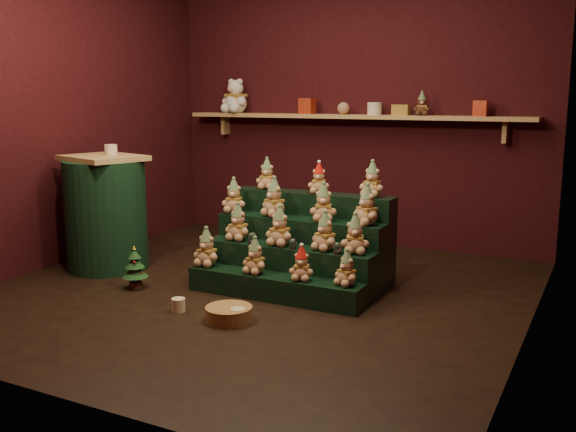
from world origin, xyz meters
The scene contains 41 objects.
ground centered at (0.00, 0.00, 0.00)m, with size 4.00×4.00×0.00m, color black.
back_wall centered at (0.00, 2.05, 1.40)m, with size 4.00×0.10×2.80m, color black.
front_wall centered at (0.00, -2.05, 1.40)m, with size 4.00×0.10×2.80m, color black.
left_wall centered at (-2.05, 0.00, 1.40)m, with size 0.10×4.00×2.80m, color black.
right_wall centered at (2.05, 0.00, 1.40)m, with size 0.10×4.00×2.80m, color black.
back_shelf centered at (0.00, 1.87, 1.29)m, with size 3.60×0.26×0.24m.
riser_tier_front centered at (0.21, -0.09, 0.09)m, with size 1.40×0.22×0.18m, color black.
riser_tier_midfront centered at (0.21, 0.13, 0.18)m, with size 1.40×0.22×0.36m, color black.
riser_tier_midback centered at (0.21, 0.35, 0.27)m, with size 1.40×0.22×0.54m, color black.
riser_tier_back centered at (0.21, 0.57, 0.36)m, with size 1.40×0.22×0.72m, color black.
teddy_0 centered at (-0.39, -0.08, 0.33)m, with size 0.22×0.19×0.30m, color tan, non-canonical shape.
teddy_1 centered at (0.06, -0.10, 0.32)m, with size 0.20×0.18×0.27m, color tan, non-canonical shape.
teddy_2 centered at (0.45, -0.10, 0.31)m, with size 0.18×0.16×0.25m, color tan, non-canonical shape.
teddy_3 centered at (0.79, -0.07, 0.31)m, with size 0.18×0.16×0.25m, color tan, non-canonical shape.
teddy_4 centered at (-0.23, 0.14, 0.51)m, with size 0.21×0.19×0.29m, color tan, non-canonical shape.
teddy_5 centered at (0.15, 0.13, 0.51)m, with size 0.22×0.20×0.31m, color tan, non-canonical shape.
teddy_6 centered at (0.53, 0.14, 0.51)m, with size 0.21×0.19×0.29m, color tan, non-canonical shape.
teddy_7 centered at (0.76, 0.15, 0.51)m, with size 0.21×0.19×0.29m, color tan, non-canonical shape.
teddy_8 centered at (-0.40, 0.34, 0.68)m, with size 0.20×0.18×0.28m, color tan, non-canonical shape.
teddy_9 centered at (-0.01, 0.35, 0.70)m, with size 0.22×0.20×0.31m, color tan, non-canonical shape.
teddy_10 centered at (0.42, 0.34, 0.69)m, with size 0.21×0.19×0.29m, color tan, non-canonical shape.
teddy_11 centered at (0.77, 0.36, 0.69)m, with size 0.22×0.19×0.30m, color tan, non-canonical shape.
teddy_12 centered at (-0.21, 0.58, 0.85)m, with size 0.18×0.17×0.26m, color tan, non-canonical shape.
teddy_13 centered at (0.29, 0.55, 0.84)m, with size 0.18×0.16×0.25m, color tan, non-canonical shape.
teddy_14 centered at (0.73, 0.58, 0.86)m, with size 0.20×0.18×0.28m, color tan, non-canonical shape.
snow_globe_a centered at (-0.06, 0.07, 0.41)m, with size 0.07×0.07×0.09m.
snow_globe_b centered at (0.29, 0.07, 0.40)m, with size 0.06×0.06×0.08m.
snow_globe_c centered at (0.66, 0.07, 0.41)m, with size 0.07×0.07×0.09m.
side_table centered at (-1.50, 0.01, 0.49)m, with size 0.78×0.70×1.00m.
table_ornament centered at (-1.50, 0.11, 1.04)m, with size 0.11×0.11×0.09m, color beige.
mini_christmas_tree centered at (-0.89, -0.35, 0.17)m, with size 0.20×0.20×0.35m.
mug_left centered at (-0.24, -0.66, 0.05)m, with size 0.10×0.10×0.10m, color beige.
mug_right centered at (0.25, -0.66, 0.05)m, with size 0.10×0.10×0.10m, color beige.
wicker_basket centered at (0.18, -0.66, 0.05)m, with size 0.32×0.32×0.10m, color olive.
white_bear centered at (-1.30, 1.84, 1.55)m, with size 0.33×0.29×0.46m, color white, non-canonical shape.
brown_bear centered at (0.75, 1.84, 1.43)m, with size 0.15×0.14×0.22m, color #452817, non-canonical shape.
gift_tin_red_a centered at (-0.44, 1.85, 1.40)m, with size 0.14×0.14×0.16m, color #B1341B.
gift_tin_cream centered at (0.28, 1.85, 1.38)m, with size 0.14×0.14×0.12m, color beige.
gift_tin_red_b centered at (1.29, 1.85, 1.39)m, with size 0.12×0.12×0.14m, color #B1341B.
shelf_plush_ball centered at (-0.04, 1.85, 1.38)m, with size 0.12×0.12×0.12m, color tan.
scarf_gift_box centered at (0.55, 1.85, 1.37)m, with size 0.16×0.10×0.10m, color orange.
Camera 1 is at (2.43, -4.15, 1.50)m, focal length 40.00 mm.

